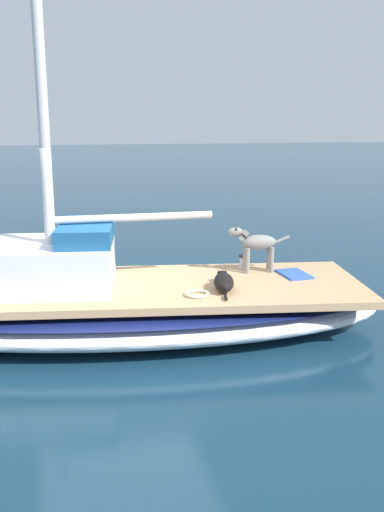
% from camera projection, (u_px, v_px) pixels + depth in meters
% --- Properties ---
extents(ground_plane, '(120.00, 120.00, 0.00)m').
position_uv_depth(ground_plane, '(122.00, 330.00, 7.85)').
color(ground_plane, '#143347').
extents(sailboat_main, '(3.54, 7.52, 0.66)m').
position_uv_depth(sailboat_main, '(121.00, 308.00, 7.77)').
color(sailboat_main, white).
rests_on(sailboat_main, ground).
extents(mast_main, '(0.14, 2.27, 6.14)m').
position_uv_depth(mast_main, '(55.00, 75.00, 7.01)').
color(mast_main, silver).
rests_on(mast_main, sailboat_main).
extents(cabin_house, '(1.70, 2.40, 0.84)m').
position_uv_depth(cabin_house, '(36.00, 262.00, 7.53)').
color(cabin_house, silver).
rests_on(cabin_house, sailboat_main).
extents(dog_grey, '(0.26, 0.94, 0.70)m').
position_uv_depth(dog_grey, '(256.00, 244.00, 8.26)').
color(dog_grey, gray).
rests_on(dog_grey, sailboat_main).
extents(dog_black, '(0.95, 0.38, 0.22)m').
position_uv_depth(dog_black, '(224.00, 282.00, 7.46)').
color(dog_black, black).
rests_on(dog_black, sailboat_main).
extents(deck_winch, '(0.16, 0.16, 0.21)m').
position_uv_depth(deck_winch, '(244.00, 262.00, 8.51)').
color(deck_winch, '#B7B7BC').
rests_on(deck_winch, sailboat_main).
extents(coiled_rope, '(0.32, 0.32, 0.04)m').
position_uv_depth(coiled_rope, '(197.00, 294.00, 7.22)').
color(coiled_rope, beige).
rests_on(coiled_rope, sailboat_main).
extents(deck_towel, '(0.58, 0.39, 0.03)m').
position_uv_depth(deck_towel, '(294.00, 274.00, 8.17)').
color(deck_towel, blue).
rests_on(deck_towel, sailboat_main).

